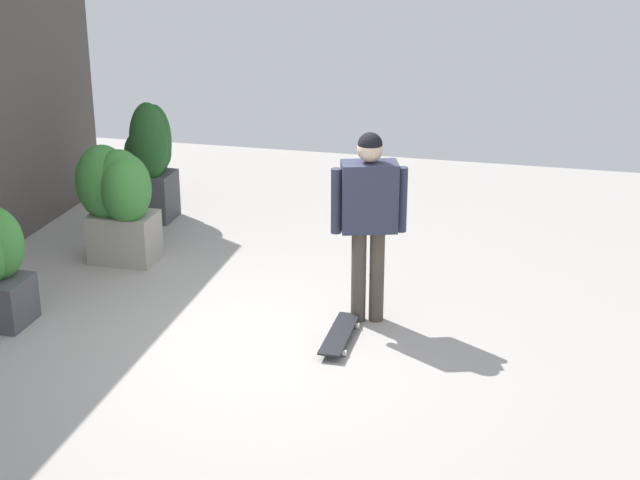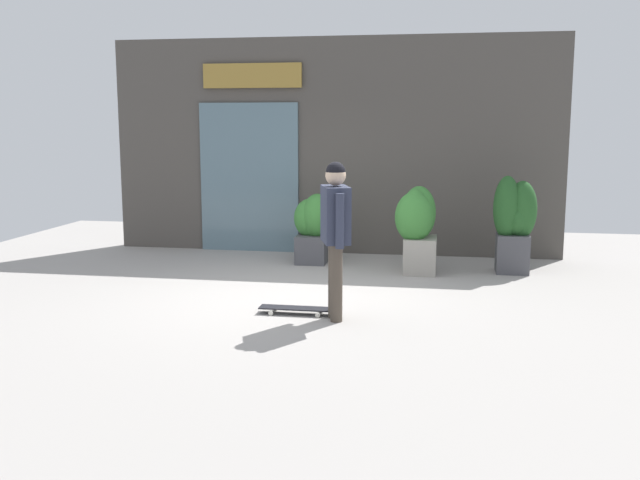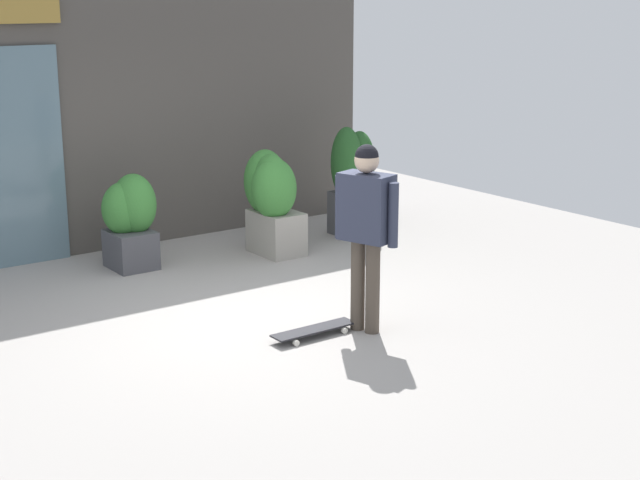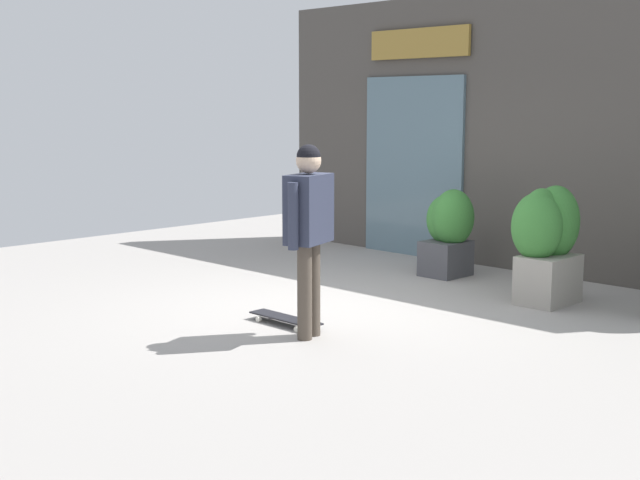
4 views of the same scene
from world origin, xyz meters
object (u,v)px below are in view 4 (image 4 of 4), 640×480
planter_box_left (449,229)px  skateboarder (309,220)px  skateboard (285,319)px  planter_box_mid (546,236)px

planter_box_left → skateboarder: bearing=-75.6°
skateboarder → skateboard: bearing=-35.1°
skateboarder → skateboard: (-0.46, 0.15, -0.99)m
skateboarder → planter_box_mid: (0.76, 2.69, -0.35)m
skateboard → planter_box_mid: planter_box_mid is taller
skateboard → planter_box_left: 3.07m
skateboarder → skateboard: size_ratio=2.07×
skateboarder → planter_box_mid: skateboarder is taller
planter_box_left → planter_box_mid: bearing=-16.5°
skateboard → planter_box_left: bearing=-83.4°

